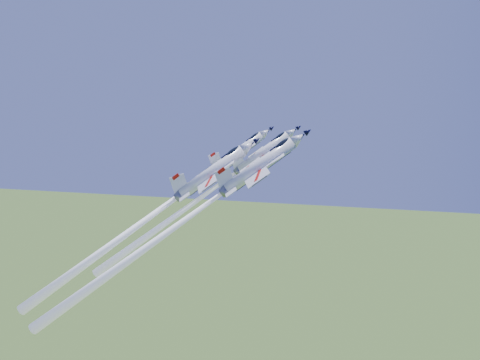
% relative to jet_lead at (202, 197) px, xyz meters
% --- Properties ---
extents(jet_lead, '(33.26, 13.96, 31.34)m').
position_rel_jet_lead_xyz_m(jet_lead, '(0.00, 0.00, 0.00)').
color(jet_lead, white).
extents(jet_left, '(42.61, 17.22, 41.25)m').
position_rel_jet_lead_xyz_m(jet_left, '(-10.94, 3.77, -4.90)').
color(jet_left, white).
extents(jet_right, '(41.45, 17.41, 39.06)m').
position_rel_jet_lead_xyz_m(jet_right, '(-1.86, -9.20, -2.76)').
color(jet_right, white).
extents(jet_slot, '(39.42, 16.78, 36.77)m').
position_rel_jet_lead_xyz_m(jet_slot, '(-10.14, -2.46, -4.42)').
color(jet_slot, white).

